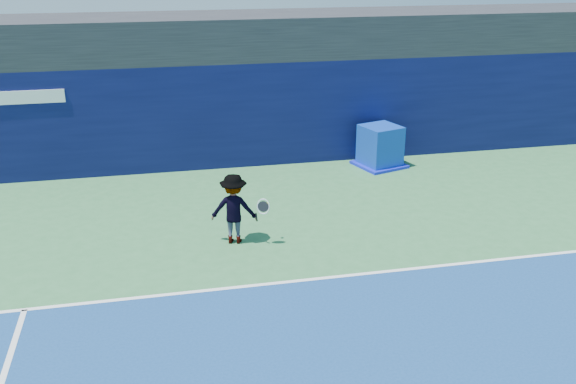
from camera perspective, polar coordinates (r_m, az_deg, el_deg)
The scene contains 7 objects.
ground at distance 10.08m, azimuth 4.90°, elevation -16.02°, with size 80.00×80.00×0.00m, color #316E3D.
baseline at distance 12.50m, azimuth 0.90°, elevation -7.90°, with size 24.00×0.10×0.01m, color white.
stadium_band at distance 19.47m, azimuth -4.84°, elevation 13.72°, with size 36.00×3.00×1.20m, color black.
back_wall_assembly at distance 18.88m, azimuth -4.25°, elevation 7.02°, with size 36.00×1.03×3.00m.
equipment_cart at distance 18.92m, azimuth 8.18°, elevation 3.91°, with size 1.58×1.58×1.21m.
tennis_player at distance 13.82m, azimuth -4.82°, elevation -1.50°, with size 1.29×0.82×1.56m.
tennis_ball at distance 13.80m, azimuth -1.82°, elevation -1.07°, with size 0.07×0.07×0.07m.
Camera 1 is at (-2.50, -7.65, 6.06)m, focal length 40.00 mm.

